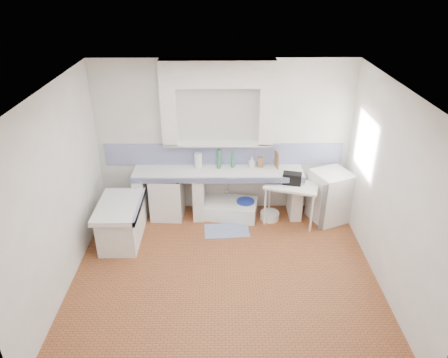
{
  "coord_description": "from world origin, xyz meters",
  "views": [
    {
      "loc": [
        -0.05,
        -4.94,
        4.17
      ],
      "look_at": [
        0.0,
        1.0,
        1.1
      ],
      "focal_mm": 33.63,
      "sensor_mm": 36.0,
      "label": 1
    }
  ],
  "objects_px": {
    "side_table": "(290,204)",
    "stove": "(167,196)",
    "sink": "(227,209)",
    "fridge": "(330,196)"
  },
  "relations": [
    {
      "from": "stove",
      "to": "side_table",
      "type": "bearing_deg",
      "value": -2.62
    },
    {
      "from": "stove",
      "to": "fridge",
      "type": "height_order",
      "value": "fridge"
    },
    {
      "from": "sink",
      "to": "side_table",
      "type": "bearing_deg",
      "value": -1.6
    },
    {
      "from": "sink",
      "to": "side_table",
      "type": "xyz_separation_m",
      "value": [
        1.11,
        -0.23,
        0.25
      ]
    },
    {
      "from": "stove",
      "to": "fridge",
      "type": "relative_size",
      "value": 0.86
    },
    {
      "from": "sink",
      "to": "stove",
      "type": "bearing_deg",
      "value": -169.96
    },
    {
      "from": "side_table",
      "to": "fridge",
      "type": "xyz_separation_m",
      "value": [
        0.73,
        0.11,
        0.09
      ]
    },
    {
      "from": "stove",
      "to": "fridge",
      "type": "xyz_separation_m",
      "value": [
        2.92,
        -0.13,
        0.07
      ]
    },
    {
      "from": "side_table",
      "to": "stove",
      "type": "bearing_deg",
      "value": -168.84
    },
    {
      "from": "sink",
      "to": "fridge",
      "type": "xyz_separation_m",
      "value": [
        1.84,
        -0.12,
        0.34
      ]
    }
  ]
}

